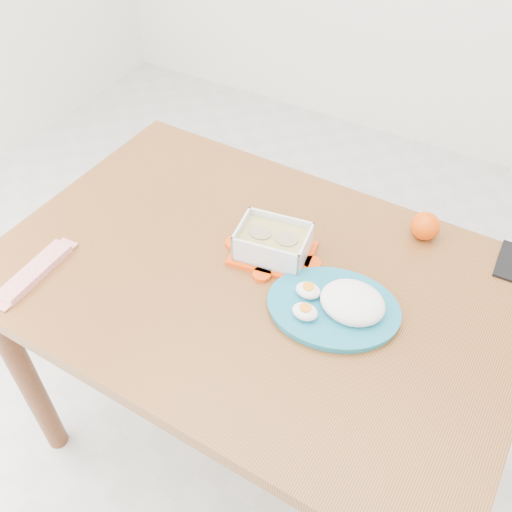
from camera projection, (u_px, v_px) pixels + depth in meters
The scene contains 7 objects.
ground at pixel (245, 400), 1.89m from camera, with size 3.50×3.50×0.00m, color #B7B7B2.
dining_table at pixel (256, 304), 1.34m from camera, with size 1.19×0.81×0.75m.
food_container at pixel (273, 243), 1.29m from camera, with size 0.20×0.16×0.08m.
orange_fruit at pixel (425, 226), 1.33m from camera, with size 0.07×0.07×0.07m, color #E74F04.
rice_plate at pixel (340, 304), 1.18m from camera, with size 0.33×0.33×0.07m.
candy_bar at pixel (35, 271), 1.27m from camera, with size 0.19×0.05×0.02m, color #BA090B.
smartphone at pixel (512, 262), 1.29m from camera, with size 0.06×0.13×0.01m, color black.
Camera 1 is at (0.52, -0.84, 1.68)m, focal length 40.00 mm.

